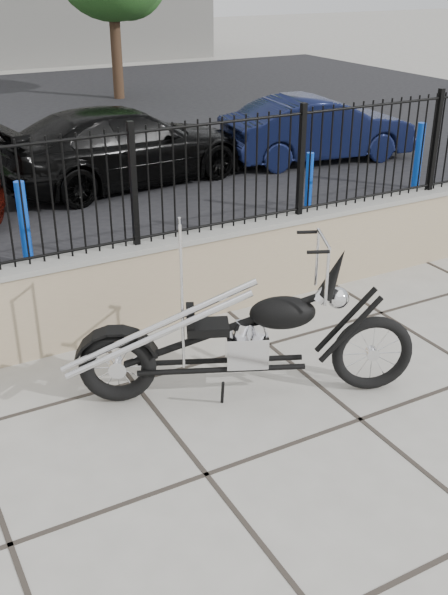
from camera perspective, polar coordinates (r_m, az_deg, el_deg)
ground_plane at (r=6.22m, az=11.11°, el=-9.79°), size 90.00×90.00×0.00m
parking_lot at (r=17.02m, az=-16.84°, el=12.55°), size 30.00×30.00×0.00m
retaining_wall at (r=7.79m, az=-0.13°, el=2.40°), size 14.00×0.36×0.96m
iron_fence at (r=7.43m, az=-0.14°, el=10.07°), size 14.00×0.08×1.20m
chopper_motorcycle at (r=6.00m, az=1.37°, el=-1.09°), size 2.82×1.63×1.72m
car_black at (r=12.63m, az=-8.18°, el=12.20°), size 4.82×2.49×1.34m
car_blue at (r=14.20m, az=7.74°, el=13.54°), size 3.95×1.83×1.25m
bollard_a at (r=9.28m, az=-16.06°, el=5.80°), size 0.15×0.15×1.12m
bollard_b at (r=11.01m, az=6.97°, el=9.26°), size 0.12×0.12×0.96m
bollard_c at (r=12.68m, az=15.65°, el=11.11°), size 0.16×0.16×1.13m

